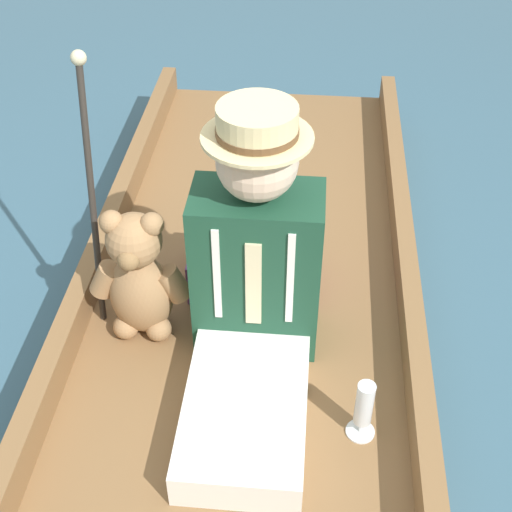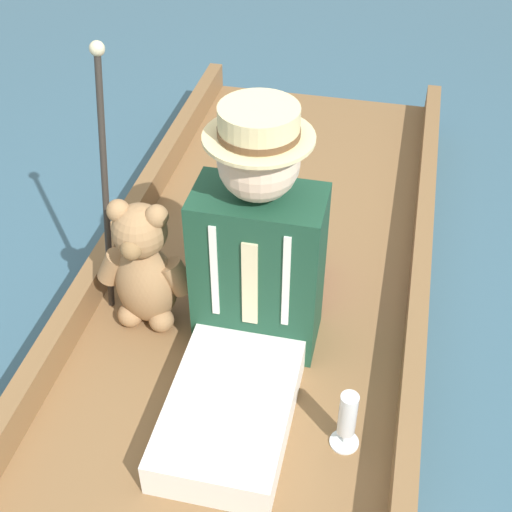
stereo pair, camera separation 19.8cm
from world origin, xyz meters
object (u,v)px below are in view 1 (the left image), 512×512
at_px(teddy_bear, 139,278).
at_px(wine_glass, 364,407).
at_px(walking_cane, 90,173).
at_px(seated_person, 254,282).

distance_m(teddy_bear, wine_glass, 0.75).
xyz_separation_m(wine_glass, walking_cane, (0.81, -0.47, 0.37)).
bearing_deg(teddy_bear, seated_person, 167.12).
relative_size(seated_person, walking_cane, 0.95).
xyz_separation_m(seated_person, teddy_bear, (0.35, -0.08, -0.08)).
distance_m(seated_person, walking_cane, 0.57).
xyz_separation_m(seated_person, walking_cane, (0.50, -0.22, 0.19)).
relative_size(teddy_bear, wine_glass, 2.32).
height_order(teddy_bear, wine_glass, teddy_bear).
bearing_deg(seated_person, teddy_bear, -14.64).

